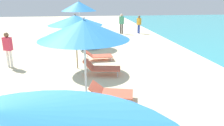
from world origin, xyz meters
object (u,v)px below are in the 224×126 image
Objects in this scene: lounger_fourth_shoreside at (98,55)px; lounger_fourth_inland at (101,67)px; umbrella_farthest at (79,6)px; umbrella_third at (84,30)px; umbrella_fourth at (75,20)px; lounger_farthest_shoreside at (90,39)px; lounger_farthest_inland at (88,46)px; person_walking_near at (8,47)px; person_walking_mid at (122,22)px; lounger_third_shoreside at (111,92)px; person_walking_far at (139,23)px.

lounger_fourth_inland is (-0.03, -2.16, 0.07)m from lounger_fourth_shoreside.
lounger_fourth_shoreside is at bearing -74.51° from umbrella_farthest.
umbrella_fourth is (-0.35, 4.44, -0.24)m from umbrella_third.
umbrella_third is at bearing -80.59° from lounger_farthest_shoreside.
lounger_farthest_inland is (0.48, -0.95, -2.28)m from umbrella_farthest.
lounger_fourth_shoreside is 0.85× the size of lounger_farthest_shoreside.
umbrella_fourth is at bearing -91.18° from umbrella_farthest.
lounger_farthest_shoreside is 1.03× the size of person_walking_near.
person_walking_near is at bearing 124.08° from umbrella_third.
umbrella_farthest is 2.51m from lounger_farthest_inland.
person_walking_near is at bearing -172.28° from person_walking_mid.
lounger_fourth_inland is 10.46m from person_walking_mid.
umbrella_fourth is (-1.10, 3.29, 1.88)m from lounger_third_shoreside.
person_walking_far is (4.38, 3.37, 0.66)m from lounger_farthest_shoreside.
lounger_farthest_inland is at bearing -162.82° from person_walking_mid.
umbrella_farthest reaches higher than person_walking_near.
lounger_fourth_shoreside is at bearing 120.35° from person_walking_near.
umbrella_farthest reaches higher than person_walking_mid.
umbrella_farthest is at bearing 108.18° from lounger_farthest_inland.
umbrella_farthest is 6.96m from person_walking_far.
lounger_farthest_inland is at bearing 104.58° from lounger_fourth_inland.
lounger_fourth_inland is (0.63, 3.46, -2.06)m from umbrella_third.
umbrella_third is 1.84× the size of lounger_third_shoreside.
lounger_fourth_shoreside is 8.40m from person_walking_mid.
lounger_fourth_shoreside is 0.92× the size of person_walking_far.
person_walking_far is (4.54, 5.50, 0.67)m from lounger_farthest_inland.
umbrella_third is 6.04m from lounger_fourth_shoreside.
person_walking_near reaches higher than lounger_farthest_shoreside.
lounger_third_shoreside is at bearing -71.57° from umbrella_fourth.
umbrella_farthest is (0.09, 4.49, 0.38)m from umbrella_fourth.
umbrella_third is at bearing -85.52° from umbrella_fourth.
lounger_third_shoreside is at bearing 57.07° from umbrella_third.
lounger_farthest_shoreside is at bearing -173.97° from person_walking_mid.
lounger_farthest_inland is (-0.44, 2.37, -0.00)m from lounger_fourth_shoreside.
lounger_farthest_inland is 4.73m from person_walking_near.
person_walking_near is 11.76m from person_walking_far.
person_walking_near is (-3.40, 5.03, -1.42)m from umbrella_third.
umbrella_third is 2.53m from lounger_third_shoreside.
person_walking_far is at bearing -47.47° from person_walking_mid.
umbrella_third is at bearing -100.12° from lounger_farthest_inland.
lounger_fourth_inland is 0.93× the size of person_walking_mid.
lounger_third_shoreside is 12.98m from person_walking_far.
umbrella_farthest is at bearing -107.05° from lounger_farthest_shoreside.
lounger_fourth_inland reaches higher than lounger_fourth_shoreside.
umbrella_fourth is at bearing -85.78° from lounger_farthest_shoreside.
person_walking_mid is (3.50, 4.63, -1.49)m from umbrella_farthest.
lounger_third_shoreside is at bearing -134.13° from person_walking_far.
lounger_fourth_inland is 4.55m from lounger_farthest_inland.
person_walking_near is (-3.05, 0.59, -1.18)m from umbrella_fourth.
umbrella_third is 14.37m from person_walking_far.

